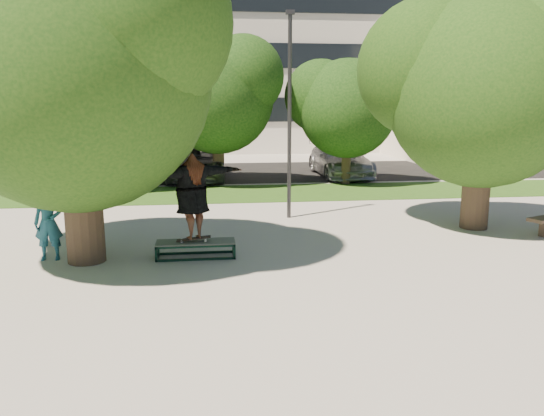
{
  "coord_description": "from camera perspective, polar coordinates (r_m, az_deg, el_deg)",
  "views": [
    {
      "loc": [
        -1.45,
        -10.86,
        3.52
      ],
      "look_at": [
        -0.06,
        0.6,
        1.2
      ],
      "focal_mm": 35.0,
      "sensor_mm": 36.0,
      "label": 1
    }
  ],
  "objects": [
    {
      "name": "car_silver_a",
      "position": [
        26.51,
        -12.47,
        4.94
      ],
      "size": [
        1.78,
        4.06,
        1.36
      ],
      "primitive_type": "imported",
      "rotation": [
        0.0,
        0.0,
        -0.04
      ],
      "color": "#B9B9BE",
      "rests_on": "asphalt_strip"
    },
    {
      "name": "grind_box",
      "position": [
        12.35,
        -8.2,
        -4.4
      ],
      "size": [
        1.8,
        0.6,
        0.38
      ],
      "color": "black",
      "rests_on": "ground"
    },
    {
      "name": "car_grey",
      "position": [
        24.52,
        -8.18,
        4.79
      ],
      "size": [
        2.58,
        5.51,
        1.52
      ],
      "primitive_type": "imported",
      "rotation": [
        0.0,
        0.0,
        -0.01
      ],
      "color": "slate",
      "rests_on": "asphalt_strip"
    },
    {
      "name": "bg_tree_mid",
      "position": [
        22.95,
        -6.12,
        12.54
      ],
      "size": [
        5.76,
        4.92,
        6.24
      ],
      "color": "#38281E",
      "rests_on": "ground"
    },
    {
      "name": "asphalt_strip",
      "position": [
        27.13,
        -3.8,
        3.89
      ],
      "size": [
        40.0,
        8.0,
        0.01
      ],
      "primitive_type": "cube",
      "color": "black",
      "rests_on": "ground"
    },
    {
      "name": "bg_tree_left",
      "position": [
        22.52,
        -20.46,
        11.2
      ],
      "size": [
        5.28,
        4.51,
        5.77
      ],
      "color": "#38281E",
      "rests_on": "ground"
    },
    {
      "name": "car_silver_b",
      "position": [
        25.81,
        7.32,
        5.22
      ],
      "size": [
        2.35,
        5.57,
        1.6
      ],
      "primitive_type": "imported",
      "rotation": [
        0.0,
        0.0,
        0.02
      ],
      "color": "#A5A4A9",
      "rests_on": "asphalt_strip"
    },
    {
      "name": "skater_rig",
      "position": [
        12.08,
        -8.56,
        1.25
      ],
      "size": [
        2.46,
        1.55,
        2.03
      ],
      "rotation": [
        0.0,
        0.0,
        3.55
      ],
      "color": "white",
      "rests_on": "grind_box"
    },
    {
      "name": "car_dark",
      "position": [
        24.69,
        -13.48,
        4.36
      ],
      "size": [
        1.7,
        4.0,
        1.28
      ],
      "primitive_type": "imported",
      "rotation": [
        0.0,
        0.0,
        0.09
      ],
      "color": "black",
      "rests_on": "asphalt_strip"
    },
    {
      "name": "lamppost",
      "position": [
        16.05,
        1.9,
        10.04
      ],
      "size": [
        0.25,
        0.15,
        6.11
      ],
      "color": "#2D2D30",
      "rests_on": "ground"
    },
    {
      "name": "side_building",
      "position": [
        38.19,
        24.19,
        11.11
      ],
      "size": [
        15.0,
        10.0,
        8.0
      ],
      "primitive_type": "cube",
      "color": "beige",
      "rests_on": "ground"
    },
    {
      "name": "grass_strip",
      "position": [
        20.81,
        -0.05,
        1.65
      ],
      "size": [
        30.0,
        4.0,
        0.02
      ],
      "primitive_type": "cube",
      "color": "#254714",
      "rests_on": "ground"
    },
    {
      "name": "office_building",
      "position": [
        43.08,
        -7.96,
        17.23
      ],
      "size": [
        30.0,
        14.12,
        16.0
      ],
      "color": "beige",
      "rests_on": "ground"
    },
    {
      "name": "ground",
      "position": [
        11.51,
        0.66,
        -6.45
      ],
      "size": [
        120.0,
        120.0,
        0.0
      ],
      "primitive_type": "plane",
      "color": "#A39C96",
      "rests_on": "ground"
    },
    {
      "name": "bystander",
      "position": [
        12.89,
        -22.91,
        -1.49
      ],
      "size": [
        0.63,
        0.42,
        1.71
      ],
      "primitive_type": "imported",
      "rotation": [
        0.0,
        0.0,
        0.02
      ],
      "color": "#1A4F63",
      "rests_on": "ground"
    },
    {
      "name": "tree_right",
      "position": [
        15.78,
        21.47,
        12.68
      ],
      "size": [
        6.24,
        5.33,
        6.51
      ],
      "color": "#38281E",
      "rests_on": "ground"
    },
    {
      "name": "tree_left",
      "position": [
        12.32,
        -20.96,
        14.83
      ],
      "size": [
        6.96,
        5.95,
        7.12
      ],
      "color": "#38281E",
      "rests_on": "ground"
    },
    {
      "name": "bg_tree_right",
      "position": [
        23.19,
        7.94,
        11.18
      ],
      "size": [
        5.04,
        4.31,
        5.43
      ],
      "color": "#38281E",
      "rests_on": "ground"
    }
  ]
}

